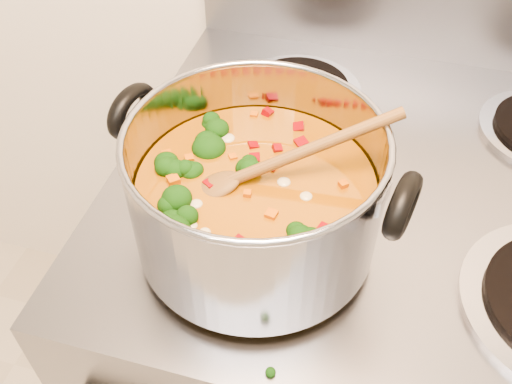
{
  "coord_description": "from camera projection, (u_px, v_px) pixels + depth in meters",
  "views": [
    {
      "loc": [
        -0.09,
        0.58,
        1.46
      ],
      "look_at": [
        -0.21,
        1.0,
        1.01
      ],
      "focal_mm": 40.0,
      "sensor_mm": 36.0,
      "label": 1
    }
  ],
  "objects": [
    {
      "name": "wooden_spoon",
      "position": [
        262.0,
        168.0,
        0.61
      ],
      "size": [
        0.22,
        0.12,
        0.1
      ],
      "rotation": [
        0.0,
        0.0,
        0.44
      ],
      "color": "brown",
      "rests_on": "stockpot"
    },
    {
      "name": "electric_range",
      "position": [
        364.0,
        347.0,
        1.1
      ],
      "size": [
        0.79,
        0.72,
        1.08
      ],
      "color": "gray",
      "rests_on": "ground"
    },
    {
      "name": "cooktop_crumbs",
      "position": [
        98.0,
        249.0,
        0.69
      ],
      "size": [
        0.01,
        0.15,
        0.01
      ],
      "color": "black",
      "rests_on": "electric_range"
    },
    {
      "name": "stockpot",
      "position": [
        256.0,
        194.0,
        0.64
      ],
      "size": [
        0.34,
        0.28,
        0.17
      ],
      "rotation": [
        0.0,
        0.0,
        -0.21
      ],
      "color": "#95959C",
      "rests_on": "electric_range"
    }
  ]
}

